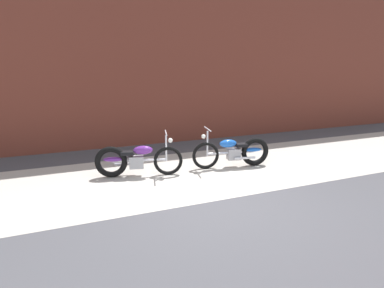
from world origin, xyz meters
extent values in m
plane|color=#47474C|center=(0.00, 0.00, 0.00)|extent=(80.00, 80.00, 0.00)
cube|color=#B2ADA3|center=(0.00, 1.75, 0.00)|extent=(36.00, 3.50, 0.01)
cube|color=brown|center=(0.00, 5.20, 3.19)|extent=(36.00, 0.50, 6.39)
torus|color=black|center=(-0.31, 1.79, 0.34)|extent=(0.68, 0.25, 0.68)
torus|color=black|center=(-1.57, 2.12, 0.36)|extent=(0.74, 0.31, 0.73)
cylinder|color=silver|center=(-0.94, 1.96, 0.38)|extent=(1.21, 0.37, 0.06)
cube|color=#99999E|center=(-1.02, 1.98, 0.34)|extent=(0.37, 0.29, 0.28)
ellipsoid|color=#6B2D93|center=(-0.87, 1.94, 0.62)|extent=(0.47, 0.30, 0.20)
ellipsoid|color=#6B2D93|center=(-1.52, 2.11, 0.42)|extent=(0.47, 0.29, 0.10)
cube|color=black|center=(-1.21, 2.03, 0.56)|extent=(0.32, 0.26, 0.08)
cylinder|color=silver|center=(-0.35, 1.80, 0.65)|extent=(0.05, 0.05, 0.62)
cylinder|color=silver|center=(-0.35, 1.80, 1.01)|extent=(0.18, 0.57, 0.03)
sphere|color=white|center=(-0.26, 1.78, 0.83)|extent=(0.11, 0.11, 0.11)
cylinder|color=silver|center=(-1.22, 2.18, 0.26)|extent=(0.55, 0.20, 0.06)
torus|color=black|center=(0.69, 1.87, 0.34)|extent=(0.68, 0.20, 0.68)
torus|color=black|center=(1.97, 1.64, 0.36)|extent=(0.74, 0.26, 0.73)
cylinder|color=silver|center=(1.33, 1.76, 0.38)|extent=(1.23, 0.27, 0.06)
cube|color=#99999E|center=(1.41, 1.74, 0.34)|extent=(0.35, 0.27, 0.28)
ellipsoid|color=blue|center=(1.25, 1.77, 0.62)|extent=(0.47, 0.26, 0.20)
ellipsoid|color=blue|center=(1.92, 1.65, 0.42)|extent=(0.46, 0.25, 0.10)
cube|color=black|center=(1.60, 1.71, 0.56)|extent=(0.31, 0.25, 0.08)
cylinder|color=silver|center=(0.73, 1.86, 0.65)|extent=(0.05, 0.05, 0.62)
cylinder|color=silver|center=(0.73, 1.86, 1.01)|extent=(0.13, 0.58, 0.03)
sphere|color=white|center=(0.63, 1.88, 0.83)|extent=(0.11, 0.11, 0.11)
cylinder|color=silver|center=(1.62, 1.55, 0.26)|extent=(0.55, 0.16, 0.06)
camera|label=1|loc=(-2.49, -4.97, 2.45)|focal=29.60mm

